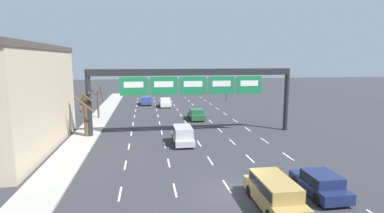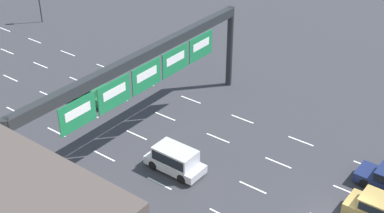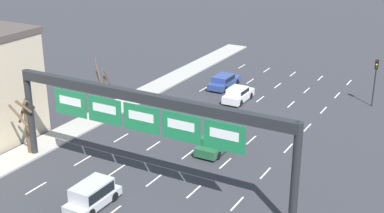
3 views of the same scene
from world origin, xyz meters
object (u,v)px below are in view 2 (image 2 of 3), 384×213
Objects in this scene: car_green at (91,91)px; tree_bare_closest at (15,189)px; suv_silver at (175,159)px; sign_gantry at (143,70)px.

tree_bare_closest reaches higher than car_green.
suv_silver is 10.35m from tree_bare_closest.
sign_gantry is 11.44m from tree_bare_closest.
sign_gantry is 5.31× the size of car_green.
car_green is 0.89× the size of tree_bare_closest.
suv_silver reaches higher than car_green.
tree_bare_closest is (-9.47, 3.82, 1.70)m from suv_silver.
suv_silver is 0.87× the size of tree_bare_closest.
sign_gantry is 9.08m from car_green.
tree_bare_closest is at bearing -149.14° from car_green.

